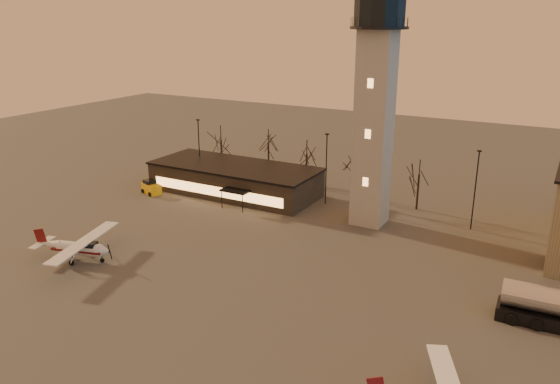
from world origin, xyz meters
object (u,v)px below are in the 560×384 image
at_px(terminal, 235,179).
at_px(service_cart, 151,188).
at_px(control_tower, 375,96).
at_px(fuel_truck, 556,312).
at_px(cessna_rear, 82,251).

distance_m(terminal, service_cart, 12.67).
bearing_deg(service_cart, terminal, 50.54).
distance_m(control_tower, fuel_truck, 31.40).
bearing_deg(fuel_truck, control_tower, 142.66).
relative_size(control_tower, cessna_rear, 2.72).
bearing_deg(control_tower, terminal, 174.85).
xyz_separation_m(fuel_truck, service_cart, (-55.46, 11.35, -0.61)).
distance_m(control_tower, terminal, 26.24).
bearing_deg(service_cart, fuel_truck, 8.21).
xyz_separation_m(control_tower, terminal, (-21.99, 1.98, -14.17)).
height_order(control_tower, service_cart, control_tower).
bearing_deg(control_tower, service_cart, -172.26).
distance_m(control_tower, cessna_rear, 38.19).
bearing_deg(terminal, cessna_rear, -92.69).
xyz_separation_m(cessna_rear, fuel_truck, (45.96, 10.35, 0.25)).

